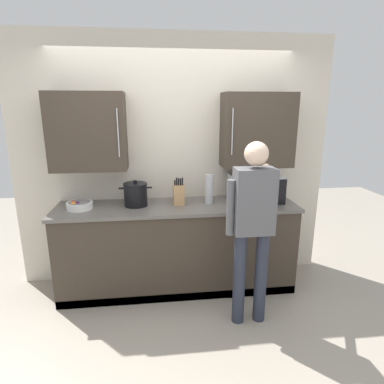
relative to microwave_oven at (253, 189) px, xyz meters
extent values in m
plane|color=#9E9384|center=(-0.82, -0.90, -1.09)|extent=(9.67, 9.67, 0.00)
cube|color=beige|center=(-0.82, 0.32, 0.25)|extent=(3.42, 0.10, 2.67)
cube|color=#3D3328|center=(-1.68, 0.11, 0.60)|extent=(0.74, 0.32, 0.76)
cylinder|color=#B7BABF|center=(-1.37, -0.07, 0.60)|extent=(0.01, 0.01, 0.46)
cube|color=#3D3328|center=(0.05, 0.11, 0.60)|extent=(0.74, 0.32, 0.76)
cylinder|color=#B7BABF|center=(-0.26, -0.07, 0.60)|extent=(0.01, 0.01, 0.46)
cube|color=#3D3328|center=(-0.82, -0.03, -0.63)|extent=(2.45, 0.59, 0.91)
cube|color=#605B56|center=(-0.82, -0.03, -0.16)|extent=(2.49, 0.63, 0.03)
cube|color=black|center=(-0.82, -0.31, -1.04)|extent=(2.45, 0.04, 0.09)
cube|color=#B7BABF|center=(0.02, 0.01, 0.00)|extent=(0.54, 0.37, 0.29)
cube|color=beige|center=(-0.05, 0.00, 0.00)|extent=(0.35, 0.32, 0.23)
cube|color=black|center=(0.22, -0.18, 0.00)|extent=(0.15, 0.01, 0.27)
cube|color=black|center=(-0.05, -0.18, 0.00)|extent=(0.39, 0.04, 0.27)
cube|color=tan|center=(-0.80, 0.00, -0.04)|extent=(0.11, 0.15, 0.21)
cylinder|color=black|center=(-0.84, -0.02, 0.09)|extent=(0.02, 0.02, 0.05)
cylinder|color=black|center=(-0.82, -0.02, 0.10)|extent=(0.02, 0.02, 0.08)
cylinder|color=black|center=(-0.80, -0.02, 0.10)|extent=(0.02, 0.02, 0.07)
cylinder|color=black|center=(-0.78, -0.02, 0.10)|extent=(0.02, 0.02, 0.07)
cylinder|color=black|center=(-0.76, -0.02, 0.10)|extent=(0.02, 0.02, 0.08)
cylinder|color=black|center=(-1.24, 0.00, -0.03)|extent=(0.24, 0.24, 0.22)
cylinder|color=black|center=(-1.24, 0.00, 0.08)|extent=(0.24, 0.24, 0.02)
cylinder|color=black|center=(-1.24, 0.00, 0.11)|extent=(0.04, 0.04, 0.03)
cylinder|color=black|center=(-1.38, 0.00, 0.04)|extent=(0.05, 0.02, 0.02)
cylinder|color=black|center=(-1.09, 0.00, 0.04)|extent=(0.05, 0.02, 0.02)
cylinder|color=#B7BABF|center=(-0.48, -0.01, 0.00)|extent=(0.09, 0.09, 0.28)
cylinder|color=#B7BABF|center=(-0.48, -0.01, 0.15)|extent=(0.09, 0.09, 0.03)
cylinder|color=white|center=(-1.79, -0.04, -0.11)|extent=(0.26, 0.26, 0.07)
cylinder|color=slate|center=(-1.79, -0.04, -0.09)|extent=(0.21, 0.21, 0.04)
sphere|color=#511E5B|center=(-1.80, -0.08, -0.08)|extent=(0.05, 0.05, 0.05)
sphere|color=orange|center=(-1.84, -0.09, -0.08)|extent=(0.05, 0.05, 0.05)
sphere|color=red|center=(-1.85, -0.04, -0.08)|extent=(0.05, 0.05, 0.05)
cylinder|color=#282D3D|center=(-0.31, -0.69, -0.65)|extent=(0.11, 0.11, 0.88)
cylinder|color=#282D3D|center=(-0.11, -0.69, -0.65)|extent=(0.11, 0.11, 0.88)
cube|color=#56565B|center=(-0.21, -0.69, 0.07)|extent=(0.34, 0.20, 0.57)
sphere|color=beige|center=(-0.21, -0.69, 0.48)|extent=(0.20, 0.20, 0.20)
cylinder|color=beige|center=(-0.01, -0.50, 0.19)|extent=(0.13, 0.43, 0.28)
cylinder|color=#56565B|center=(-0.41, -0.69, 0.02)|extent=(0.07, 0.07, 0.48)
camera|label=1|loc=(-1.04, -3.21, 0.85)|focal=29.98mm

